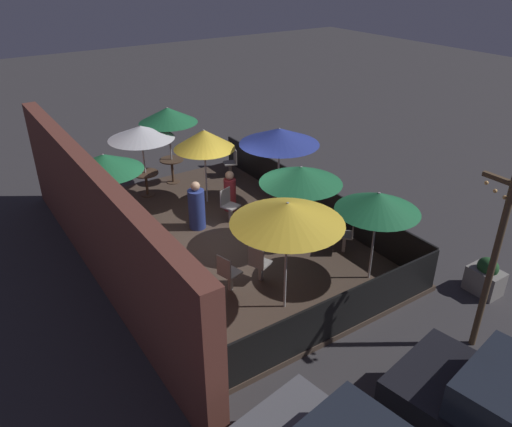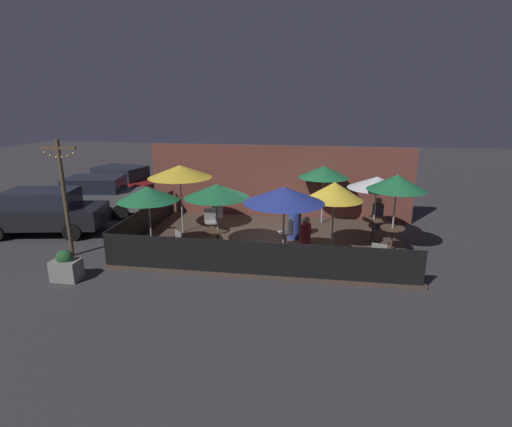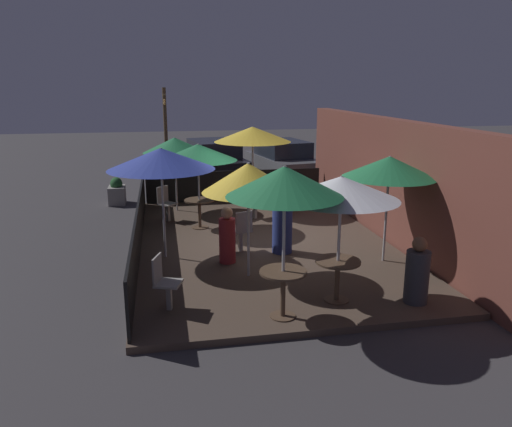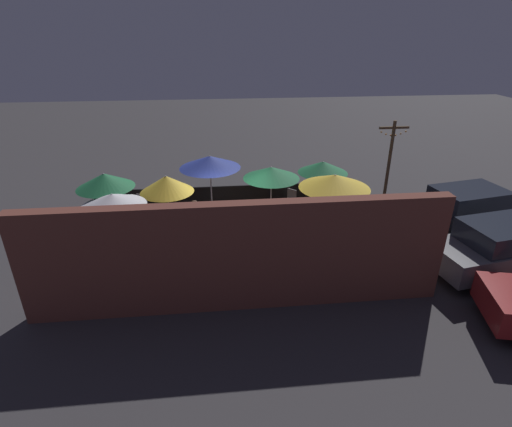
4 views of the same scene
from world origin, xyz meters
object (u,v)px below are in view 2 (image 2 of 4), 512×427
Objects in this scene: patron_2 at (305,236)px; patio_umbrella_1 at (377,183)px; patio_umbrella_6 at (148,194)px; dining_table_0 at (392,233)px; light_post at (64,192)px; patio_chair_1 at (183,244)px; patio_chair_2 at (287,232)px; planter_box at (66,267)px; patio_umbrella_2 at (217,191)px; parked_car_2 at (122,183)px; patio_umbrella_3 at (180,171)px; patio_chair_0 at (217,215)px; patio_umbrella_4 at (284,195)px; patio_chair_4 at (379,257)px; patio_umbrella_5 at (335,191)px; patio_umbrella_7 at (324,172)px; patron_1 at (295,222)px; patron_0 at (378,215)px; dining_table_1 at (374,223)px; dining_table_2 at (218,234)px; patio_umbrella_0 at (397,183)px; patio_chair_3 at (210,221)px; parked_car_0 at (43,211)px.

patio_umbrella_1 is at bearing 18.73° from patron_2.
dining_table_0 is at bearing 10.90° from patio_umbrella_6.
patio_chair_1 is at bearing -1.85° from light_post.
patio_chair_2 is (4.05, 1.27, -1.40)m from patio_umbrella_6.
patio_chair_2 is at bearing 28.46° from planter_box.
patio_chair_2 is 0.71m from patron_2.
patio_umbrella_2 is 0.50× the size of parked_car_2.
patio_chair_2 is 0.26× the size of light_post.
patio_chair_1 is (0.88, -2.54, -1.69)m from patio_umbrella_3.
patio_umbrella_4 is at bearing 24.94° from patio_chair_0.
patio_chair_0 is (-5.97, 1.51, -0.12)m from dining_table_0.
patio_umbrella_3 reaches higher than patio_chair_4.
patio_umbrella_5 is 4.82m from patio_chair_1.
patio_umbrella_7 is 2.59m from patron_1.
patio_umbrella_6 is 1.60× the size of patron_1.
patron_2 is at bearing 126.13° from patio_chair_2.
dining_table_1 is at bearing 126.53° from patron_0.
dining_table_0 is at bearing -11.26° from parked_car_2.
dining_table_0 is (7.30, 1.41, -1.31)m from patio_umbrella_6.
patio_chair_1 reaches higher than planter_box.
patio_umbrella_1 is 5.75m from patio_chair_0.
patio_chair_0 reaches higher than dining_table_1.
light_post reaches higher than patio_umbrella_2.
dining_table_0 is at bearing -0.00° from patio_chair_4.
patio_chair_1 is at bearing 8.52° from patio_chair_2.
patio_chair_1 reaches higher than dining_table_2.
patio_umbrella_0 is at bearing 9.49° from dining_table_2.
patron_1 is (4.00, -0.08, -1.61)m from patio_umbrella_3.
dining_table_2 is at bearing 9.02° from light_post.
dining_table_1 is 2.74m from patron_2.
patio_chair_1 is 3.73m from patron_2.
patio_umbrella_7 is at bearing 29.16° from light_post.
dining_table_2 is at bearing -0.00° from patio_chair_0.
patron_2 is at bearing 43.68° from patio_chair_0.
patio_chair_1 is at bearing -135.63° from dining_table_2.
patio_umbrella_0 is 2.58m from patio_chair_4.
patio_umbrella_2 reaches higher than patron_0.
patio_umbrella_4 is 0.65× the size of light_post.
patio_umbrella_2 is at bearing -158.38° from dining_table_1.
light_post is (-4.52, -0.72, -0.04)m from patio_umbrella_2.
patio_umbrella_4 is 3.09× the size of dining_table_2.
patio_umbrella_1 reaches higher than patio_chair_0.
dining_table_2 is 2.48m from patio_chair_0.
patio_umbrella_4 is at bearing -150.92° from dining_table_0.
patio_chair_3 is at bearing 53.54° from planter_box.
patio_umbrella_1 is 2.83× the size of dining_table_1.
dining_table_2 is 0.17× the size of parked_car_0.
light_post is (-3.67, 0.12, 1.40)m from patio_chair_1.
patio_umbrella_4 is 5.43m from patron_0.
dining_table_2 is at bearing 32.88° from planter_box.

